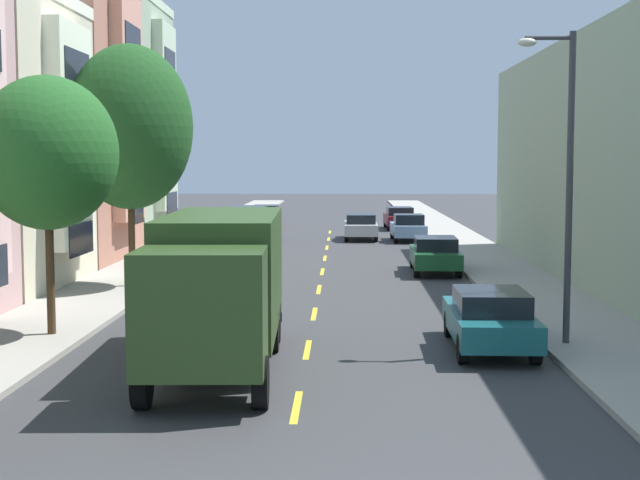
% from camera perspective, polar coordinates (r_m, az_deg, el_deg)
% --- Properties ---
extents(ground_plane, '(160.00, 160.00, 0.00)m').
position_cam_1_polar(ground_plane, '(39.43, 0.25, -1.45)').
color(ground_plane, '#38383A').
extents(sidewalk_left, '(3.20, 120.00, 0.14)m').
position_cam_1_polar(sidewalk_left, '(38.26, -10.52, -1.63)').
color(sidewalk_left, '#A39E93').
rests_on(sidewalk_left, ground_plane).
extents(sidewalk_right, '(3.20, 120.00, 0.14)m').
position_cam_1_polar(sidewalk_right, '(37.94, 10.97, -1.69)').
color(sidewalk_right, '#A39E93').
rests_on(sidewalk_right, ground_plane).
extents(lane_centerline_dashes, '(0.14, 47.20, 0.01)m').
position_cam_1_polar(lane_centerline_dashes, '(33.97, 0.05, -2.49)').
color(lane_centerline_dashes, yellow).
rests_on(lane_centerline_dashes, ground_plane).
extents(townhouse_fifth_sage, '(13.18, 8.13, 12.70)m').
position_cam_1_polar(townhouse_fifth_sage, '(50.18, -16.90, 6.75)').
color(townhouse_fifth_sage, '#99AD8E').
rests_on(townhouse_fifth_sage, ground_plane).
extents(street_tree_second, '(3.45, 3.45, 6.36)m').
position_cam_1_polar(street_tree_second, '(23.40, -16.62, 5.20)').
color(street_tree_second, '#47331E').
rests_on(street_tree_second, sidewalk_left).
extents(street_tree_third, '(4.27, 4.27, 8.20)m').
position_cam_1_polar(street_tree_third, '(31.84, -11.76, 6.89)').
color(street_tree_third, '#47331E').
rests_on(street_tree_third, sidewalk_left).
extents(street_lamp, '(1.35, 0.28, 7.25)m').
position_cam_1_polar(street_lamp, '(22.05, 14.93, 4.50)').
color(street_lamp, '#38383D').
rests_on(street_lamp, sidewalk_right).
extents(delivery_box_truck, '(2.66, 8.17, 3.25)m').
position_cam_1_polar(delivery_box_truck, '(19.69, -6.27, -2.54)').
color(delivery_box_truck, '#2D471E').
rests_on(delivery_box_truck, ground_plane).
extents(parked_hatchback_sky, '(1.80, 4.03, 1.50)m').
position_cam_1_polar(parked_hatchback_sky, '(50.17, 5.51, 0.78)').
color(parked_hatchback_sky, '#7A9EC6').
rests_on(parked_hatchback_sky, ground_plane).
extents(parked_wagon_champagne, '(1.92, 4.74, 1.50)m').
position_cam_1_polar(parked_wagon_champagne, '(40.99, -5.67, -0.10)').
color(parked_wagon_champagne, tan).
rests_on(parked_wagon_champagne, ground_plane).
extents(parked_sedan_orange, '(1.82, 4.51, 1.43)m').
position_cam_1_polar(parked_sedan_orange, '(60.82, -3.41, 1.53)').
color(parked_sedan_orange, orange).
rests_on(parked_sedan_orange, ground_plane).
extents(parked_sedan_teal, '(1.88, 4.53, 1.43)m').
position_cam_1_polar(parked_sedan_teal, '(21.84, 10.53, -4.81)').
color(parked_sedan_teal, '#195B60').
rests_on(parked_sedan_teal, ground_plane).
extents(parked_suv_navy, '(2.09, 4.85, 1.93)m').
position_cam_1_polar(parked_suv_navy, '(49.72, -4.45, 1.02)').
color(parked_suv_navy, navy).
rests_on(parked_suv_navy, ground_plane).
extents(parked_sedan_forest, '(1.92, 4.55, 1.43)m').
position_cam_1_polar(parked_sedan_forest, '(36.27, 7.18, -0.87)').
color(parked_sedan_forest, '#194C28').
rests_on(parked_sedan_forest, ground_plane).
extents(parked_sedan_burgundy, '(1.90, 4.54, 1.43)m').
position_cam_1_polar(parked_sedan_burgundy, '(58.88, 4.97, 1.40)').
color(parked_sedan_burgundy, maroon).
rests_on(parked_sedan_burgundy, ground_plane).
extents(moving_silver_sedan, '(1.80, 4.50, 1.43)m').
position_cam_1_polar(moving_silver_sedan, '(51.05, 2.55, 0.86)').
color(moving_silver_sedan, '#B2B5BA').
rests_on(moving_silver_sedan, ground_plane).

